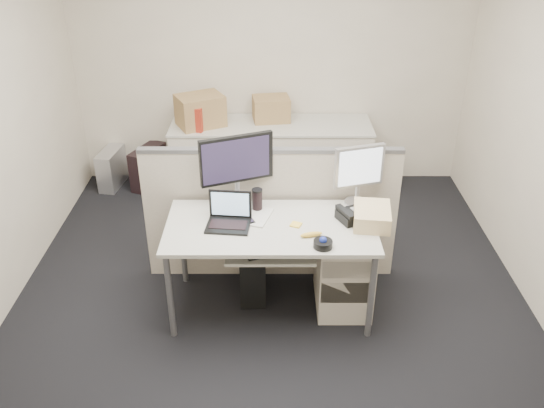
{
  "coord_description": "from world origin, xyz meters",
  "views": [
    {
      "loc": [
        0.01,
        -3.5,
        2.86
      ],
      "look_at": [
        0.01,
        0.15,
        0.82
      ],
      "focal_mm": 38.0,
      "sensor_mm": 36.0,
      "label": 1
    }
  ],
  "objects_px": {
    "monitor_main": "(237,171)",
    "laptop": "(228,213)",
    "desk": "(271,233)",
    "desk_phone": "(354,215)"
  },
  "relations": [
    {
      "from": "monitor_main",
      "to": "laptop",
      "type": "bearing_deg",
      "value": -120.03
    },
    {
      "from": "desk",
      "to": "monitor_main",
      "type": "relative_size",
      "value": 2.71
    },
    {
      "from": "monitor_main",
      "to": "desk_phone",
      "type": "xyz_separation_m",
      "value": [
        0.85,
        -0.24,
        -0.24
      ]
    },
    {
      "from": "monitor_main",
      "to": "laptop",
      "type": "height_order",
      "value": "monitor_main"
    },
    {
      "from": "desk",
      "to": "monitor_main",
      "type": "bearing_deg",
      "value": 128.0
    },
    {
      "from": "desk",
      "to": "laptop",
      "type": "distance_m",
      "value": 0.35
    },
    {
      "from": "desk",
      "to": "laptop",
      "type": "height_order",
      "value": "laptop"
    },
    {
      "from": "laptop",
      "to": "desk_phone",
      "type": "distance_m",
      "value": 0.91
    },
    {
      "from": "laptop",
      "to": "monitor_main",
      "type": "bearing_deg",
      "value": 87.27
    },
    {
      "from": "desk_phone",
      "to": "laptop",
      "type": "bearing_deg",
      "value": 160.42
    }
  ]
}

